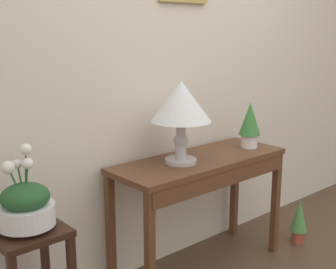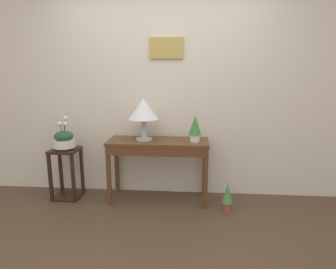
{
  "view_description": "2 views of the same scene",
  "coord_description": "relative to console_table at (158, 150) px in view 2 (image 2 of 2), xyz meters",
  "views": [
    {
      "loc": [
        -1.97,
        -0.67,
        1.52
      ],
      "look_at": [
        -0.26,
        1.28,
        0.92
      ],
      "focal_mm": 48.34,
      "sensor_mm": 36.0,
      "label": 1
    },
    {
      "loc": [
        0.33,
        -2.05,
        1.54
      ],
      "look_at": [
        0.07,
        1.19,
        0.83
      ],
      "focal_mm": 30.83,
      "sensor_mm": 36.0,
      "label": 2
    }
  ],
  "objects": [
    {
      "name": "pedestal_stand_left",
      "position": [
        -1.14,
        0.02,
        -0.33
      ],
      "size": [
        0.33,
        0.33,
        0.62
      ],
      "color": "black",
      "rests_on": "ground"
    },
    {
      "name": "console_table",
      "position": [
        0.0,
        0.0,
        0.0
      ],
      "size": [
        1.18,
        0.43,
        0.75
      ],
      "color": "#56331E",
      "rests_on": "ground"
    },
    {
      "name": "planter_bowl_wide",
      "position": [
        -1.14,
        0.02,
        0.1
      ],
      "size": [
        0.26,
        0.26,
        0.4
      ],
      "color": "silver",
      "rests_on": "pedestal_stand_left"
    },
    {
      "name": "potted_plant_on_console",
      "position": [
        0.43,
        -0.01,
        0.27
      ],
      "size": [
        0.14,
        0.14,
        0.31
      ],
      "color": "silver",
      "rests_on": "console_table"
    },
    {
      "name": "back_wall_with_art",
      "position": [
        0.05,
        0.33,
        0.76
      ],
      "size": [
        9.0,
        0.13,
        2.8
      ],
      "color": "beige",
      "rests_on": "ground"
    },
    {
      "name": "ground_plane",
      "position": [
        0.05,
        -1.19,
        -0.65
      ],
      "size": [
        12.0,
        12.0,
        0.01
      ],
      "primitive_type": "cube",
      "color": "#4C3828"
    },
    {
      "name": "table_lamp",
      "position": [
        -0.17,
        0.02,
        0.46
      ],
      "size": [
        0.36,
        0.36,
        0.49
      ],
      "color": "#B7B7BC",
      "rests_on": "console_table"
    },
    {
      "name": "potted_plant_floor",
      "position": [
        0.8,
        -0.2,
        -0.46
      ],
      "size": [
        0.12,
        0.12,
        0.34
      ],
      "color": "#9E4733",
      "rests_on": "ground"
    }
  ]
}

